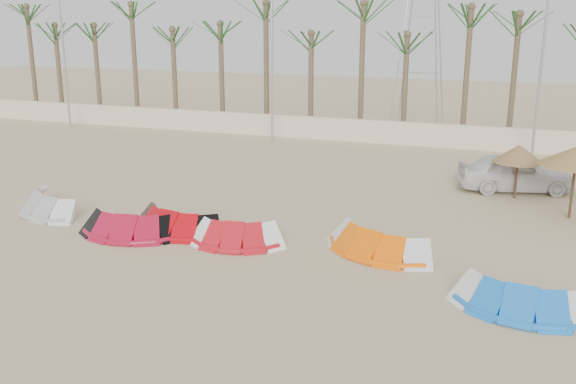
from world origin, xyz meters
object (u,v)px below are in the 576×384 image
at_px(kite_red_mid, 179,218).
at_px(parasol_left, 519,154).
at_px(kite_orange, 379,238).
at_px(car, 515,173).
at_px(kite_red_left, 136,222).
at_px(kite_red_right, 240,231).
at_px(kite_blue, 522,293).
at_px(kite_grey, 53,200).

xyz_separation_m(kite_red_mid, parasol_left, (10.74, 8.05, 1.41)).
bearing_deg(kite_orange, car, 66.53).
relative_size(kite_red_left, kite_orange, 0.90).
xyz_separation_m(kite_red_right, parasol_left, (8.28, 8.53, 1.41)).
xyz_separation_m(kite_blue, parasol_left, (-0.35, 10.50, 1.41)).
xyz_separation_m(kite_red_right, kite_orange, (4.38, 0.83, 0.00)).
bearing_deg(kite_red_left, kite_blue, -7.40).
height_order(kite_red_left, kite_red_mid, same).
xyz_separation_m(kite_red_left, car, (11.86, 10.03, 0.37)).
distance_m(kite_blue, parasol_left, 10.60).
xyz_separation_m(kite_red_left, kite_blue, (12.27, -1.59, -0.00)).
bearing_deg(kite_red_right, kite_grey, 174.27).
xyz_separation_m(kite_grey, parasol_left, (16.27, 7.73, 1.41)).
bearing_deg(parasol_left, kite_blue, -88.10).
xyz_separation_m(kite_red_left, kite_orange, (8.03, 1.21, 0.00)).
distance_m(kite_red_right, parasol_left, 11.97).
xyz_separation_m(kite_grey, kite_red_right, (7.99, -0.80, -0.00)).
bearing_deg(car, kite_red_left, 114.89).
distance_m(kite_orange, kite_blue, 5.09).
bearing_deg(kite_red_left, kite_red_mid, 35.91).
bearing_deg(car, parasol_left, 167.83).
height_order(kite_red_right, kite_orange, same).
bearing_deg(kite_red_left, kite_grey, 164.88).
relative_size(kite_orange, kite_blue, 1.13).
bearing_deg(kite_red_left, kite_orange, 8.56).
distance_m(kite_blue, car, 11.64).
xyz_separation_m(kite_orange, kite_blue, (4.24, -2.80, -0.00)).
height_order(kite_grey, kite_blue, same).
bearing_deg(parasol_left, kite_red_left, -143.24).
relative_size(parasol_left, car, 0.47).
bearing_deg(kite_red_mid, kite_grey, 176.68).
xyz_separation_m(kite_red_mid, kite_blue, (11.09, -2.45, -0.00)).
height_order(kite_red_right, car, car).
xyz_separation_m(kite_orange, parasol_left, (3.90, 7.70, 1.41)).
distance_m(kite_red_left, kite_red_mid, 1.46).
distance_m(kite_red_mid, kite_red_right, 2.51).
bearing_deg(kite_red_right, kite_red_mid, 168.96).
distance_m(kite_red_left, kite_blue, 12.37).
height_order(kite_blue, parasol_left, parasol_left).
distance_m(kite_red_mid, kite_orange, 6.86).
bearing_deg(kite_orange, parasol_left, 63.16).
xyz_separation_m(kite_blue, car, (-0.41, 11.63, 0.37)).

